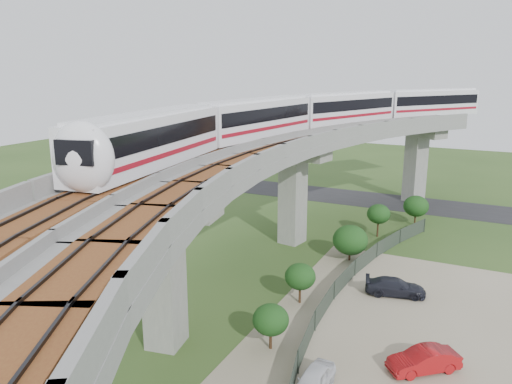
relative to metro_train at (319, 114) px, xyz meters
The scene contains 14 objects.
ground 18.91m from the metro_train, 98.27° to the right, with size 160.00×160.00×0.00m, color #304D1F.
dirt_lot 23.59m from the metro_train, 53.64° to the right, with size 18.00×26.00×0.04m, color gray.
asphalt_road 20.11m from the metro_train, 97.45° to the left, with size 60.00×8.00×0.03m, color #232326.
viaduct 14.69m from the metro_train, 82.87° to the right, with size 19.58×73.98×11.40m.
metro_train is the anchor object (origin of this frame).
fence 19.87m from the metro_train, 61.59° to the right, with size 3.87×38.73×1.50m.
tree_0 15.25m from the metro_train, 38.63° to the left, with size 2.69×2.69×3.31m.
tree_1 11.72m from the metro_train, 14.01° to the left, with size 2.32×2.32×3.40m.
tree_2 13.14m from the metro_train, 48.98° to the right, with size 3.11×3.11×3.25m.
tree_3 19.33m from the metro_train, 74.80° to the right, with size 2.25×2.25×3.04m.
tree_4 25.11m from the metro_train, 77.61° to the right, with size 2.23×2.23×2.92m.
car_white 29.04m from the metro_train, 70.98° to the right, with size 1.47×3.66×1.25m, color silver.
car_red 27.37m from the metro_train, 56.59° to the right, with size 1.43×4.11×1.35m, color maroon.
car_dark 19.32m from the metro_train, 47.99° to the right, with size 1.81×4.45×1.29m, color black.
Camera 1 is at (18.13, -33.08, 16.74)m, focal length 35.00 mm.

